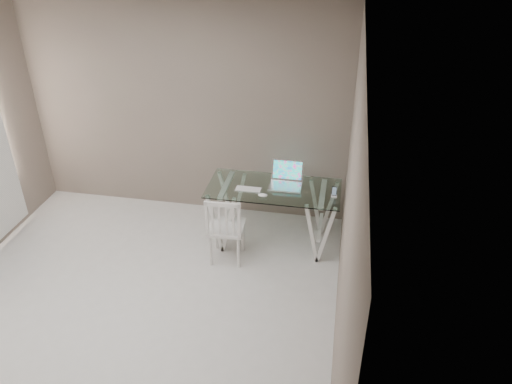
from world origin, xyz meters
TOP-DOWN VIEW (x-y plane):
  - room at (-0.06, 0.02)m, footprint 4.50×4.52m
  - desk at (1.20, 1.61)m, footprint 1.50×0.70m
  - chair at (0.74, 1.14)m, footprint 0.41×0.41m
  - laptop at (1.32, 1.73)m, footprint 0.36×0.34m
  - keyboard at (0.92, 1.52)m, footprint 0.30×0.13m
  - mouse at (1.11, 1.40)m, footprint 0.10×0.06m
  - phone_dock at (1.87, 1.54)m, footprint 0.06×0.06m

SIDE VIEW (x-z plane):
  - desk at x=1.20m, z-range 0.01..0.76m
  - chair at x=0.74m, z-range 0.04..0.89m
  - keyboard at x=0.92m, z-range 0.75..0.75m
  - mouse at x=1.11m, z-range 0.75..0.78m
  - phone_dock at x=1.87m, z-range 0.72..0.84m
  - laptop at x=1.32m, z-range 0.68..0.93m
  - room at x=-0.06m, z-range 0.36..3.07m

